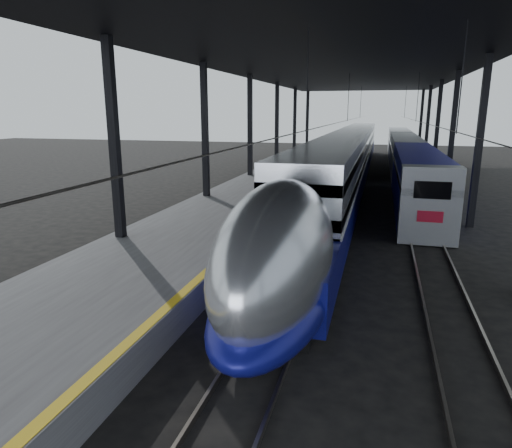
% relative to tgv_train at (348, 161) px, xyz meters
% --- Properties ---
extents(ground, '(160.00, 160.00, 0.00)m').
position_rel_tgv_train_xyz_m(ground, '(-2.00, -28.00, -2.09)').
color(ground, black).
rests_on(ground, ground).
extents(platform, '(6.00, 80.00, 1.00)m').
position_rel_tgv_train_xyz_m(platform, '(-5.50, -8.00, -1.59)').
color(platform, '#4C4C4F').
rests_on(platform, ground).
extents(yellow_strip, '(0.30, 80.00, 0.01)m').
position_rel_tgv_train_xyz_m(yellow_strip, '(-2.70, -8.00, -1.08)').
color(yellow_strip, gold).
rests_on(yellow_strip, platform).
extents(rails, '(6.52, 80.00, 0.16)m').
position_rel_tgv_train_xyz_m(rails, '(2.50, -8.00, -2.01)').
color(rails, slate).
rests_on(rails, ground).
extents(canopy, '(18.00, 75.00, 9.47)m').
position_rel_tgv_train_xyz_m(canopy, '(-0.10, -8.00, 7.03)').
color(canopy, black).
rests_on(canopy, ground).
extents(tgv_train, '(3.11, 65.20, 4.46)m').
position_rel_tgv_train_xyz_m(tgv_train, '(0.00, 0.00, 0.00)').
color(tgv_train, silver).
rests_on(tgv_train, ground).
extents(second_train, '(2.70, 56.05, 3.72)m').
position_rel_tgv_train_xyz_m(second_train, '(5.00, 9.56, -0.21)').
color(second_train, navy).
rests_on(second_train, ground).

